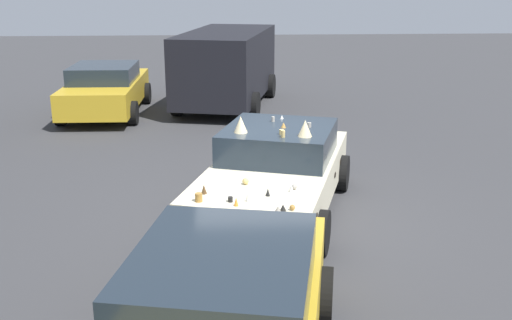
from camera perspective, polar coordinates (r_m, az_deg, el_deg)
ground_plane at (r=9.99m, az=1.72°, el=-4.91°), size 60.00×60.00×0.00m
art_car_decorated at (r=9.81m, az=1.84°, el=-1.07°), size 4.71×3.06×1.62m
parked_van_behind_right at (r=17.82m, az=-2.78°, el=8.95°), size 5.36×3.17×2.17m
parked_sedan_far_right at (r=17.33m, az=-13.93°, el=6.49°), size 4.36×2.11×1.37m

